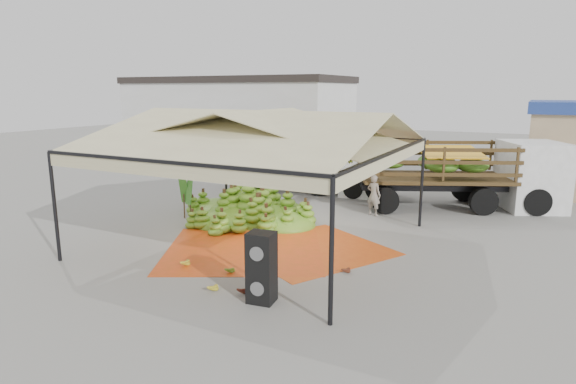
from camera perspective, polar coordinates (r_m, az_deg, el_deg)
The scene contains 17 objects.
ground at distance 14.97m, azimuth -3.34°, elevation -5.86°, with size 90.00×90.00×0.00m, color slate.
canopy_tent at distance 14.31m, azimuth -3.50°, elevation 6.82°, with size 8.10×8.10×4.00m.
building_white at distance 31.49m, azimuth -6.08°, elevation 8.51°, with size 14.30×6.30×5.40m.
tarp_left at distance 14.25m, azimuth -5.24°, elevation -6.79°, with size 4.47×4.25×0.01m, color red.
tarp_right at distance 14.23m, azimuth 2.83°, elevation -6.78°, with size 3.74×3.92×0.01m, color #C64F12.
banana_heap at distance 17.48m, azimuth -4.59°, elevation -1.16°, with size 5.77×4.74×1.24m, color #3E6F17.
hand_yellow_a at distance 13.27m, azimuth -12.39°, elevation -7.98°, with size 0.50×0.41×0.23m, color gold.
hand_yellow_b at distance 11.60m, azimuth -9.19°, elevation -10.85°, with size 0.48×0.39×0.22m, color gold.
hand_red_a at distance 11.39m, azimuth -5.48°, elevation -11.23°, with size 0.46×0.38×0.21m, color #541E13.
hand_red_b at distance 12.60m, azimuth 6.63°, elevation -8.93°, with size 0.44×0.36×0.20m, color #571E14.
hand_green at distance 12.62m, azimuth -7.06°, elevation -8.93°, with size 0.42×0.34×0.19m, color #337318.
hanging_bunches at distance 14.30m, azimuth 1.56°, elevation 4.09°, with size 3.24×0.24×0.20m.
speaker_stack at distance 10.62m, azimuth -3.16°, elevation -8.93°, with size 0.63×0.57×1.59m.
banana_leaves at distance 17.68m, azimuth -12.34°, elevation -3.32°, with size 0.96×1.36×3.70m, color #236F1D, non-canonical shape.
vendor at distance 18.13m, azimuth 10.13°, elevation -0.36°, with size 0.56×0.37×1.53m, color gray.
truck_left at distance 22.10m, azimuth 3.68°, elevation 3.51°, with size 6.52×2.83×2.17m.
truck_right at distance 20.15m, azimuth 20.49°, elevation 2.76°, with size 8.03×5.56×2.62m.
Camera 1 is at (7.32, -12.23, 4.58)m, focal length 30.00 mm.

